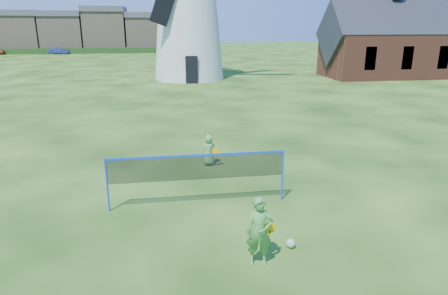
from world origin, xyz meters
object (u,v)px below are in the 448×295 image
object	(u,v)px
chapel	(391,45)
player_boy	(209,150)
badminton_net	(197,168)
play_ball	(291,243)
car_right	(59,51)
windmill	(188,3)
player_girl	(260,232)

from	to	relation	value
chapel	player_boy	distance (m)	31.54
badminton_net	play_ball	distance (m)	3.42
chapel	car_right	size ratio (longest dim) A/B	3.72
chapel	play_ball	size ratio (longest dim) A/B	59.64
chapel	car_right	bearing A→B (deg)	136.24
player_boy	car_right	size ratio (longest dim) A/B	0.33
chapel	car_right	world-z (taller)	chapel
windmill	badminton_net	distance (m)	28.83
chapel	player_girl	xyz separation A→B (m)	(-20.48, -30.13, -2.34)
badminton_net	player_boy	size ratio (longest dim) A/B	4.37
windmill	player_girl	xyz separation A→B (m)	(-0.67, -31.34, -6.12)
chapel	badminton_net	bearing A→B (deg)	-128.59
player_boy	windmill	bearing A→B (deg)	-101.41
player_girl	play_ball	bearing A→B (deg)	40.37
badminton_net	player_boy	world-z (taller)	badminton_net
player_girl	player_boy	bearing A→B (deg)	103.04
chapel	badminton_net	distance (m)	34.58
player_girl	chapel	bearing A→B (deg)	65.98
player_girl	play_ball	distance (m)	1.23
badminton_net	windmill	bearing A→B (deg)	86.52
player_girl	play_ball	world-z (taller)	player_girl
play_ball	car_right	size ratio (longest dim) A/B	0.06
windmill	play_ball	distance (m)	31.56
chapel	player_boy	xyz separation A→B (m)	(-20.81, -23.56, -2.54)
player_boy	play_ball	distance (m)	6.18
windmill	play_ball	xyz separation A→B (m)	(0.23, -30.82, -6.79)
player_boy	play_ball	xyz separation A→B (m)	(1.22, -6.04, -0.47)
play_ball	badminton_net	bearing A→B (deg)	126.48
badminton_net	play_ball	size ratio (longest dim) A/B	22.95
windmill	badminton_net	world-z (taller)	windmill
play_ball	player_girl	bearing A→B (deg)	-149.82
player_boy	car_right	xyz separation A→B (m)	(-19.63, 62.29, 0.00)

